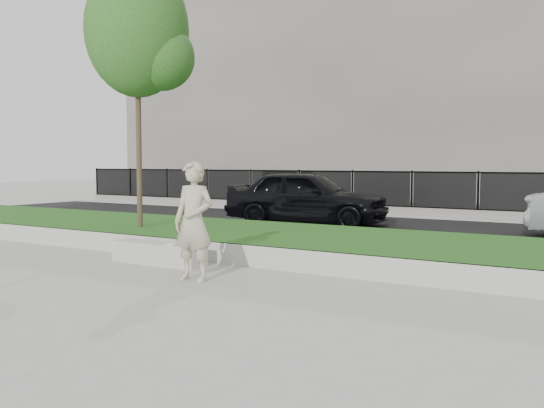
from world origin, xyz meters
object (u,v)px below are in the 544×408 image
Objects in this scene: book at (172,244)px; car_dark at (307,197)px; young_tree at (141,34)px; man at (194,221)px; stone_bench at (159,253)px.

car_dark is (-1.25, 7.47, 0.45)m from book.
young_tree reaches higher than book.
car_dark is (1.38, 5.43, -3.96)m from young_tree.
car_dark reaches higher than book.
man is 8.85× the size of book.
young_tree is (-2.63, 2.03, 4.41)m from book.
stone_bench is at bearing 145.95° from man.
man is at bearing -34.79° from book.
book is 0.04× the size of car_dark.
book is 7.58m from car_dark.
stone_bench is at bearing 178.23° from car_dark.
man is 0.40× the size of car_dark.
man reaches higher than stone_bench.
car_dark is at bearing 75.78° from young_tree.
book is 5.52m from young_tree.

